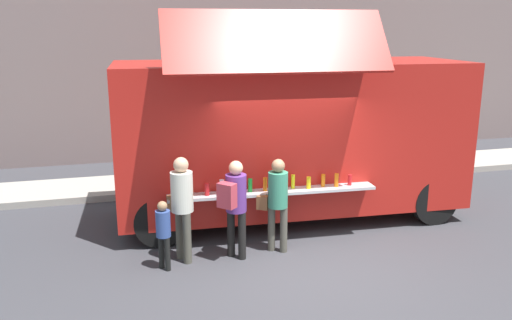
% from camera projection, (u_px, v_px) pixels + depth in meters
% --- Properties ---
extents(ground_plane, '(60.00, 60.00, 0.00)m').
position_uv_depth(ground_plane, '(308.00, 267.00, 8.32)').
color(ground_plane, '#38383D').
extents(curb_strip, '(28.00, 1.60, 0.15)m').
position_uv_depth(curb_strip, '(87.00, 189.00, 12.01)').
color(curb_strip, '#9E998E').
rests_on(curb_strip, ground).
extents(building_behind, '(32.00, 2.40, 8.27)m').
position_uv_depth(building_behind, '(119.00, 10.00, 14.91)').
color(building_behind, slate).
rests_on(building_behind, ground).
extents(food_truck_main, '(6.65, 3.20, 3.95)m').
position_uv_depth(food_truck_main, '(291.00, 135.00, 10.15)').
color(food_truck_main, '#B31F18').
rests_on(food_truck_main, ground).
extents(trash_bin, '(0.60, 0.60, 0.86)m').
position_uv_depth(trash_bin, '(423.00, 155.00, 13.72)').
color(trash_bin, '#2E6337').
rests_on(trash_bin, ground).
extents(customer_front_ordering, '(0.50, 0.41, 1.60)m').
position_uv_depth(customer_front_ordering, '(277.00, 197.00, 8.69)').
color(customer_front_ordering, '#4D4B41').
rests_on(customer_front_ordering, ground).
extents(customer_mid_with_backpack, '(0.51, 0.50, 1.64)m').
position_uv_depth(customer_mid_with_backpack, '(235.00, 200.00, 8.40)').
color(customer_mid_with_backpack, black).
rests_on(customer_mid_with_backpack, ground).
extents(customer_rear_waiting, '(0.39, 0.56, 1.73)m').
position_uv_depth(customer_rear_waiting, '(182.00, 200.00, 8.32)').
color(customer_rear_waiting, '#4C4A40').
rests_on(customer_rear_waiting, ground).
extents(child_near_queue, '(0.23, 0.23, 1.12)m').
position_uv_depth(child_near_queue, '(163.00, 229.00, 8.09)').
color(child_near_queue, black).
rests_on(child_near_queue, ground).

